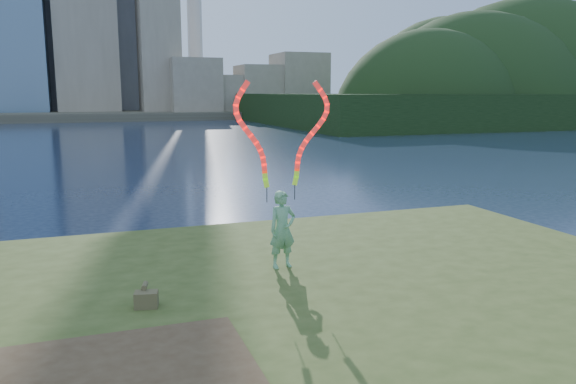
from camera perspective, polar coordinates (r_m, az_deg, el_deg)
name	(u,v)px	position (r m, az deg, el deg)	size (l,w,h in m)	color
ground	(239,320)	(10.74, -5.04, -12.85)	(320.00, 320.00, 0.00)	#18243D
grassy_knoll	(278,357)	(8.60, -1.07, -16.44)	(20.00, 18.00, 0.80)	#394819
dirt_patch	(125,383)	(7.23, -16.26, -18.10)	(3.20, 3.00, 0.02)	#47331E
far_shore	(102,113)	(104.69, -18.33, 7.61)	(320.00, 40.00, 1.20)	#4B4637
wooded_hill	(518,119)	(93.26, 22.36, 6.85)	(78.00, 50.00, 63.00)	black
woman_with_ribbons	(282,195)	(10.80, -0.62, -0.30)	(1.99, 0.48, 3.91)	#1D7B32
canvas_bag	(146,298)	(9.37, -14.21, -10.44)	(0.41, 0.46, 0.35)	brown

